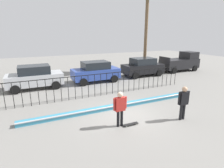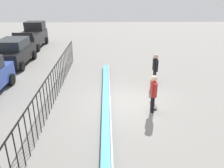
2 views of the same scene
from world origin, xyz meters
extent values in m
plane|color=gray|center=(0.00, 0.00, 0.00)|extent=(60.00, 60.00, 0.00)
cube|color=teal|center=(0.00, 1.05, 0.11)|extent=(11.00, 0.36, 0.22)
cylinder|color=#B2B2B7|center=(0.00, 0.87, 0.22)|extent=(11.00, 0.09, 0.09)
cylinder|color=black|center=(-6.07, 3.59, 0.82)|extent=(0.04, 0.04, 1.63)
cylinder|color=black|center=(-5.60, 3.59, 0.82)|extent=(0.04, 0.04, 1.63)
cylinder|color=black|center=(-5.13, 3.59, 0.82)|extent=(0.04, 0.04, 1.63)
cylinder|color=black|center=(-4.67, 3.59, 0.82)|extent=(0.04, 0.04, 1.63)
cylinder|color=black|center=(-4.20, 3.59, 0.82)|extent=(0.04, 0.04, 1.63)
cylinder|color=black|center=(-3.73, 3.59, 0.82)|extent=(0.04, 0.04, 1.63)
cylinder|color=black|center=(-3.27, 3.59, 0.82)|extent=(0.04, 0.04, 1.63)
cylinder|color=black|center=(-2.80, 3.59, 0.82)|extent=(0.04, 0.04, 1.63)
cylinder|color=black|center=(-2.33, 3.59, 0.82)|extent=(0.04, 0.04, 1.63)
cylinder|color=black|center=(-1.87, 3.59, 0.82)|extent=(0.04, 0.04, 1.63)
cylinder|color=black|center=(-1.40, 3.59, 0.82)|extent=(0.04, 0.04, 1.63)
cylinder|color=black|center=(-0.93, 3.59, 0.82)|extent=(0.04, 0.04, 1.63)
cylinder|color=black|center=(-0.47, 3.59, 0.82)|extent=(0.04, 0.04, 1.63)
cylinder|color=black|center=(0.00, 3.59, 0.82)|extent=(0.04, 0.04, 1.63)
cylinder|color=black|center=(0.47, 3.59, 0.82)|extent=(0.04, 0.04, 1.63)
cylinder|color=black|center=(0.93, 3.59, 0.82)|extent=(0.04, 0.04, 1.63)
cylinder|color=black|center=(1.40, 3.59, 0.82)|extent=(0.04, 0.04, 1.63)
cylinder|color=black|center=(1.87, 3.59, 0.82)|extent=(0.04, 0.04, 1.63)
cylinder|color=black|center=(2.33, 3.59, 0.82)|extent=(0.04, 0.04, 1.63)
cylinder|color=black|center=(2.80, 3.59, 0.82)|extent=(0.04, 0.04, 1.63)
cylinder|color=black|center=(3.27, 3.59, 0.82)|extent=(0.04, 0.04, 1.63)
cylinder|color=black|center=(3.73, 3.59, 0.82)|extent=(0.04, 0.04, 1.63)
cylinder|color=black|center=(4.20, 3.59, 0.82)|extent=(0.04, 0.04, 1.63)
cylinder|color=black|center=(4.67, 3.59, 0.82)|extent=(0.04, 0.04, 1.63)
cylinder|color=black|center=(5.13, 3.59, 0.82)|extent=(0.04, 0.04, 1.63)
cylinder|color=black|center=(5.60, 3.59, 0.82)|extent=(0.04, 0.04, 1.63)
cylinder|color=black|center=(6.07, 3.59, 0.82)|extent=(0.04, 0.04, 1.63)
cylinder|color=black|center=(6.53, 3.59, 0.82)|extent=(0.04, 0.04, 1.63)
cylinder|color=black|center=(7.00, 3.59, 0.82)|extent=(0.04, 0.04, 1.63)
cube|color=black|center=(0.00, 3.59, 1.61)|extent=(14.00, 0.04, 0.04)
cylinder|color=black|center=(-0.95, -1.04, 0.41)|extent=(0.14, 0.14, 0.81)
cylinder|color=black|center=(-0.76, -1.04, 0.41)|extent=(0.14, 0.14, 0.81)
cube|color=#B22823|center=(-0.86, -1.04, 1.15)|extent=(0.49, 0.21, 0.67)
sphere|color=beige|center=(-0.86, -1.04, 1.62)|extent=(0.27, 0.27, 0.27)
cylinder|color=#B22823|center=(-1.16, -1.04, 1.18)|extent=(0.11, 0.11, 0.60)
cylinder|color=#B22823|center=(-0.55, -1.04, 1.18)|extent=(0.11, 0.11, 0.60)
cube|color=black|center=(-0.33, -1.21, 0.06)|extent=(0.80, 0.20, 0.02)
cylinder|color=silver|center=(-0.06, -1.13, 0.03)|extent=(0.05, 0.03, 0.05)
cylinder|color=silver|center=(-0.06, -1.28, 0.03)|extent=(0.05, 0.03, 0.05)
cylinder|color=silver|center=(-0.60, -1.13, 0.03)|extent=(0.05, 0.03, 0.05)
cylinder|color=silver|center=(-0.60, -1.28, 0.03)|extent=(0.05, 0.03, 0.05)
cylinder|color=black|center=(2.33, -1.78, 0.42)|extent=(0.14, 0.14, 0.84)
cylinder|color=black|center=(2.53, -1.78, 0.42)|extent=(0.14, 0.14, 0.84)
cube|color=black|center=(2.43, -1.78, 1.18)|extent=(0.51, 0.22, 0.69)
sphere|color=tan|center=(2.43, -1.78, 1.66)|extent=(0.27, 0.27, 0.27)
cylinder|color=black|center=(2.12, -1.78, 1.22)|extent=(0.11, 0.11, 0.62)
cylinder|color=black|center=(2.73, -1.78, 1.22)|extent=(0.11, 0.11, 0.62)
cube|color=#B7BABF|center=(-4.17, 7.52, 0.79)|extent=(4.30, 1.90, 0.90)
cube|color=#1E2328|center=(-4.17, 7.52, 1.57)|extent=(2.37, 1.71, 0.66)
cylinder|color=black|center=(-2.71, 8.47, 0.34)|extent=(0.68, 0.22, 0.68)
cylinder|color=black|center=(-2.71, 6.57, 0.34)|extent=(0.68, 0.22, 0.68)
cylinder|color=black|center=(-5.64, 8.47, 0.34)|extent=(0.68, 0.22, 0.68)
cylinder|color=black|center=(-5.64, 6.57, 0.34)|extent=(0.68, 0.22, 0.68)
cube|color=#2D479E|center=(1.04, 7.46, 0.79)|extent=(4.30, 1.90, 0.90)
cube|color=#1E2328|center=(1.04, 7.46, 1.57)|extent=(2.37, 1.71, 0.66)
cylinder|color=black|center=(2.50, 8.41, 0.34)|extent=(0.68, 0.22, 0.68)
cylinder|color=black|center=(2.50, 6.51, 0.34)|extent=(0.68, 0.22, 0.68)
cylinder|color=black|center=(-0.43, 8.41, 0.34)|extent=(0.68, 0.22, 0.68)
cylinder|color=black|center=(-0.43, 6.51, 0.34)|extent=(0.68, 0.22, 0.68)
cube|color=black|center=(6.40, 7.70, 0.79)|extent=(4.30, 1.90, 0.90)
cube|color=#1E2328|center=(6.40, 7.70, 1.57)|extent=(2.37, 1.71, 0.66)
cylinder|color=black|center=(7.86, 8.65, 0.34)|extent=(0.68, 0.22, 0.68)
cylinder|color=black|center=(7.86, 6.75, 0.34)|extent=(0.68, 0.22, 0.68)
cylinder|color=black|center=(4.94, 8.65, 0.34)|extent=(0.68, 0.22, 0.68)
cylinder|color=black|center=(4.94, 6.75, 0.34)|extent=(0.68, 0.22, 0.68)
cube|color=black|center=(11.86, 8.05, 0.89)|extent=(4.70, 1.90, 1.10)
cube|color=black|center=(13.31, 8.05, 1.84)|extent=(1.50, 1.75, 0.80)
cube|color=black|center=(9.57, 8.05, 1.62)|extent=(0.12, 1.75, 0.36)
cylinder|color=black|center=(13.46, 9.00, 0.34)|extent=(0.68, 0.22, 0.68)
cylinder|color=black|center=(13.46, 7.10, 0.34)|extent=(0.68, 0.22, 0.68)
cylinder|color=black|center=(10.26, 9.00, 0.34)|extent=(0.68, 0.22, 0.68)
cylinder|color=black|center=(10.26, 7.10, 0.34)|extent=(0.68, 0.22, 0.68)
cylinder|color=brown|center=(8.03, 9.72, 4.08)|extent=(0.36, 0.36, 8.15)
camera|label=1|loc=(-4.64, -8.21, 4.38)|focal=29.39mm
camera|label=2|loc=(-9.91, 1.02, 5.15)|focal=36.53mm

